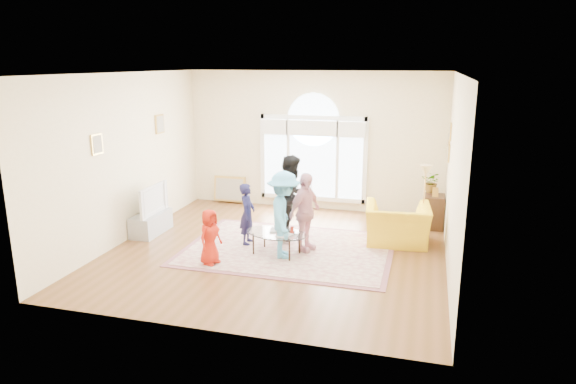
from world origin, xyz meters
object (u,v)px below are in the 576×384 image
(area_rug, at_px, (289,249))
(coffee_table, at_px, (277,234))
(television, at_px, (150,199))
(tv_console, at_px, (151,223))
(armchair, at_px, (397,225))

(area_rug, height_order, coffee_table, coffee_table)
(area_rug, bearing_deg, coffee_table, -114.07)
(television, relative_size, coffee_table, 0.81)
(tv_console, relative_size, coffee_table, 0.80)
(television, height_order, armchair, television)
(coffee_table, bearing_deg, television, -178.56)
(television, height_order, coffee_table, television)
(tv_console, xyz_separation_m, coffee_table, (2.80, -0.48, 0.19))
(area_rug, bearing_deg, television, 176.83)
(tv_console, height_order, coffee_table, coffee_table)
(area_rug, relative_size, coffee_table, 2.87)
(tv_console, bearing_deg, coffee_table, -9.66)
(area_rug, distance_m, television, 3.02)
(tv_console, distance_m, armchair, 4.90)
(tv_console, height_order, armchair, armchair)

